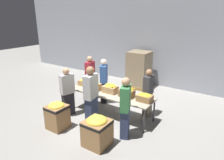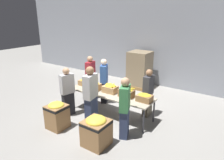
{
  "view_description": "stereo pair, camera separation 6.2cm",
  "coord_description": "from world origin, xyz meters",
  "px_view_note": "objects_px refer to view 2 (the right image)",
  "views": [
    {
      "loc": [
        3.25,
        -4.78,
        3.08
      ],
      "look_at": [
        -0.07,
        0.23,
        1.09
      ],
      "focal_mm": 32.0,
      "sensor_mm": 36.0,
      "label": 1
    },
    {
      "loc": [
        3.3,
        -4.75,
        3.08
      ],
      "look_at": [
        -0.07,
        0.23,
        1.09
      ],
      "focal_mm": 32.0,
      "sensor_mm": 36.0,
      "label": 2
    }
  ],
  "objects_px": {
    "donation_bin_1": "(96,130)",
    "banana_box_2": "(110,88)",
    "donation_bin_0": "(57,114)",
    "banana_box_0": "(85,82)",
    "pallet_stack_0": "(139,70)",
    "banana_box_3": "(127,92)",
    "banana_box_1": "(93,85)",
    "volunteer_1": "(148,93)",
    "volunteer_3": "(68,92)",
    "banana_box_4": "(144,97)",
    "sorting_table": "(110,94)",
    "volunteer_5": "(91,96)",
    "volunteer_0": "(91,77)",
    "volunteer_2": "(104,81)",
    "volunteer_4": "(125,108)"
  },
  "relations": [
    {
      "from": "sorting_table",
      "to": "volunteer_3",
      "type": "distance_m",
      "value": 1.32
    },
    {
      "from": "volunteer_1",
      "to": "volunteer_3",
      "type": "relative_size",
      "value": 0.98
    },
    {
      "from": "sorting_table",
      "to": "volunteer_4",
      "type": "xyz_separation_m",
      "value": [
        1.0,
        -0.78,
        0.11
      ]
    },
    {
      "from": "banana_box_0",
      "to": "pallet_stack_0",
      "type": "height_order",
      "value": "pallet_stack_0"
    },
    {
      "from": "banana_box_1",
      "to": "banana_box_4",
      "type": "xyz_separation_m",
      "value": [
        1.76,
        0.11,
        -0.03
      ]
    },
    {
      "from": "banana_box_0",
      "to": "banana_box_1",
      "type": "xyz_separation_m",
      "value": [
        0.51,
        -0.17,
        0.03
      ]
    },
    {
      "from": "banana_box_3",
      "to": "sorting_table",
      "type": "bearing_deg",
      "value": -176.67
    },
    {
      "from": "banana_box_3",
      "to": "volunteer_2",
      "type": "distance_m",
      "value": 1.47
    },
    {
      "from": "banana_box_3",
      "to": "volunteer_2",
      "type": "bearing_deg",
      "value": 153.42
    },
    {
      "from": "donation_bin_0",
      "to": "pallet_stack_0",
      "type": "relative_size",
      "value": 0.5
    },
    {
      "from": "volunteer_0",
      "to": "banana_box_3",
      "type": "bearing_deg",
      "value": 57.46
    },
    {
      "from": "donation_bin_1",
      "to": "donation_bin_0",
      "type": "bearing_deg",
      "value": -180.0
    },
    {
      "from": "banana_box_2",
      "to": "volunteer_4",
      "type": "height_order",
      "value": "volunteer_4"
    },
    {
      "from": "banana_box_0",
      "to": "donation_bin_0",
      "type": "bearing_deg",
      "value": -78.14
    },
    {
      "from": "banana_box_0",
      "to": "volunteer_0",
      "type": "xyz_separation_m",
      "value": [
        -0.32,
        0.68,
        -0.05
      ]
    },
    {
      "from": "donation_bin_0",
      "to": "banana_box_0",
      "type": "bearing_deg",
      "value": 101.86
    },
    {
      "from": "banana_box_1",
      "to": "volunteer_3",
      "type": "distance_m",
      "value": 0.83
    },
    {
      "from": "banana_box_3",
      "to": "volunteer_4",
      "type": "bearing_deg",
      "value": -62.63
    },
    {
      "from": "banana_box_1",
      "to": "donation_bin_0",
      "type": "height_order",
      "value": "banana_box_1"
    },
    {
      "from": "donation_bin_0",
      "to": "donation_bin_1",
      "type": "distance_m",
      "value": 1.4
    },
    {
      "from": "sorting_table",
      "to": "banana_box_4",
      "type": "xyz_separation_m",
      "value": [
        1.16,
        0.03,
        0.16
      ]
    },
    {
      "from": "donation_bin_1",
      "to": "banana_box_2",
      "type": "bearing_deg",
      "value": 112.81
    },
    {
      "from": "banana_box_3",
      "to": "donation_bin_1",
      "type": "distance_m",
      "value": 1.59
    },
    {
      "from": "banana_box_0",
      "to": "banana_box_4",
      "type": "relative_size",
      "value": 1.01
    },
    {
      "from": "donation_bin_1",
      "to": "pallet_stack_0",
      "type": "distance_m",
      "value": 4.47
    },
    {
      "from": "banana_box_1",
      "to": "volunteer_5",
      "type": "relative_size",
      "value": 0.26
    },
    {
      "from": "donation_bin_0",
      "to": "donation_bin_1",
      "type": "relative_size",
      "value": 1.01
    },
    {
      "from": "banana_box_0",
      "to": "volunteer_2",
      "type": "relative_size",
      "value": 0.26
    },
    {
      "from": "banana_box_4",
      "to": "banana_box_1",
      "type": "bearing_deg",
      "value": -176.39
    },
    {
      "from": "sorting_table",
      "to": "banana_box_2",
      "type": "height_order",
      "value": "banana_box_2"
    },
    {
      "from": "volunteer_0",
      "to": "volunteer_2",
      "type": "distance_m",
      "value": 0.7
    },
    {
      "from": "banana_box_2",
      "to": "volunteer_3",
      "type": "distance_m",
      "value": 1.34
    },
    {
      "from": "banana_box_1",
      "to": "volunteer_1",
      "type": "xyz_separation_m",
      "value": [
        1.61,
        0.7,
        -0.14
      ]
    },
    {
      "from": "banana_box_4",
      "to": "volunteer_5",
      "type": "distance_m",
      "value": 1.52
    },
    {
      "from": "banana_box_1",
      "to": "banana_box_3",
      "type": "distance_m",
      "value": 1.18
    },
    {
      "from": "sorting_table",
      "to": "donation_bin_0",
      "type": "height_order",
      "value": "donation_bin_0"
    },
    {
      "from": "banana_box_2",
      "to": "banana_box_3",
      "type": "xyz_separation_m",
      "value": [
        0.59,
        -0.01,
        0.01
      ]
    },
    {
      "from": "banana_box_0",
      "to": "volunteer_0",
      "type": "bearing_deg",
      "value": 115.03
    },
    {
      "from": "banana_box_2",
      "to": "banana_box_3",
      "type": "relative_size",
      "value": 1.0
    },
    {
      "from": "banana_box_3",
      "to": "banana_box_4",
      "type": "height_order",
      "value": "banana_box_3"
    },
    {
      "from": "volunteer_3",
      "to": "banana_box_4",
      "type": "bearing_deg",
      "value": -56.38
    },
    {
      "from": "banana_box_0",
      "to": "banana_box_1",
      "type": "distance_m",
      "value": 0.54
    },
    {
      "from": "sorting_table",
      "to": "volunteer_0",
      "type": "distance_m",
      "value": 1.62
    },
    {
      "from": "banana_box_1",
      "to": "banana_box_3",
      "type": "height_order",
      "value": "banana_box_1"
    },
    {
      "from": "volunteer_5",
      "to": "donation_bin_0",
      "type": "bearing_deg",
      "value": 128.49
    },
    {
      "from": "banana_box_0",
      "to": "donation_bin_0",
      "type": "xyz_separation_m",
      "value": [
        0.33,
        -1.57,
        -0.44
      ]
    },
    {
      "from": "volunteer_0",
      "to": "volunteer_4",
      "type": "relative_size",
      "value": 1.0
    },
    {
      "from": "banana_box_0",
      "to": "sorting_table",
      "type": "bearing_deg",
      "value": -4.61
    },
    {
      "from": "volunteer_2",
      "to": "volunteer_3",
      "type": "height_order",
      "value": "volunteer_2"
    },
    {
      "from": "banana_box_0",
      "to": "banana_box_2",
      "type": "height_order",
      "value": "banana_box_2"
    }
  ]
}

